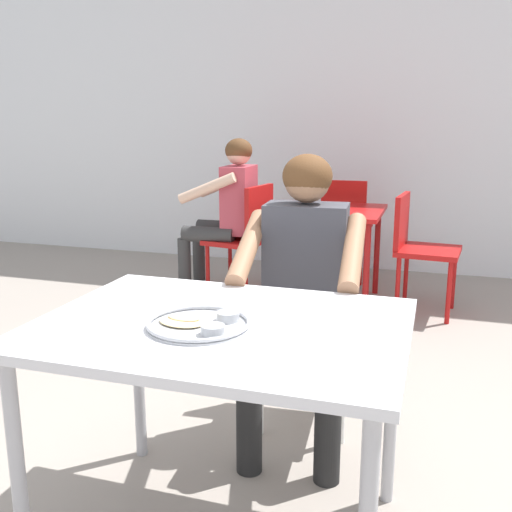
# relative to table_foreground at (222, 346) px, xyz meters

# --- Properties ---
(back_wall) EXTENTS (12.00, 0.12, 3.40)m
(back_wall) POSITION_rel_table_foreground_xyz_m (0.01, 3.82, 1.04)
(back_wall) COLOR white
(back_wall) RESTS_ON ground
(table_foreground) EXTENTS (1.10, 0.82, 0.74)m
(table_foreground) POSITION_rel_table_foreground_xyz_m (0.00, 0.00, 0.00)
(table_foreground) COLOR silver
(table_foreground) RESTS_ON ground
(thali_tray) EXTENTS (0.31, 0.31, 0.03)m
(thali_tray) POSITION_rel_table_foreground_xyz_m (-0.04, -0.06, 0.09)
(thali_tray) COLOR #B7BABF
(thali_tray) RESTS_ON table_foreground
(chair_foreground) EXTENTS (0.46, 0.45, 0.81)m
(chair_foreground) POSITION_rel_table_foreground_xyz_m (0.08, 0.91, -0.19)
(chair_foreground) COLOR silver
(chair_foreground) RESTS_ON ground
(diner_foreground) EXTENTS (0.52, 0.57, 1.20)m
(diner_foreground) POSITION_rel_table_foreground_xyz_m (0.09, 0.69, 0.05)
(diner_foreground) COLOR black
(diner_foreground) RESTS_ON ground
(table_background_red) EXTENTS (0.76, 0.78, 0.70)m
(table_background_red) POSITION_rel_table_foreground_xyz_m (-0.15, 2.64, -0.05)
(table_background_red) COLOR #B71414
(table_background_red) RESTS_ON ground
(chair_red_left) EXTENTS (0.48, 0.49, 0.86)m
(chair_red_left) POSITION_rel_table_foreground_xyz_m (-0.78, 2.59, -0.16)
(chair_red_left) COLOR #A61312
(chair_red_left) RESTS_ON ground
(chair_red_right) EXTENTS (0.46, 0.48, 0.84)m
(chair_red_right) POSITION_rel_table_foreground_xyz_m (0.48, 2.59, -0.16)
(chair_red_right) COLOR #AE1312
(chair_red_right) RESTS_ON ground
(chair_red_far) EXTENTS (0.39, 0.44, 0.86)m
(chair_red_far) POSITION_rel_table_foreground_xyz_m (-0.13, 3.27, -0.16)
(chair_red_far) COLOR red
(chair_red_far) RESTS_ON ground
(patron_background) EXTENTS (0.56, 0.50, 1.21)m
(patron_background) POSITION_rel_table_foreground_xyz_m (-0.95, 2.63, 0.06)
(patron_background) COLOR #333333
(patron_background) RESTS_ON ground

